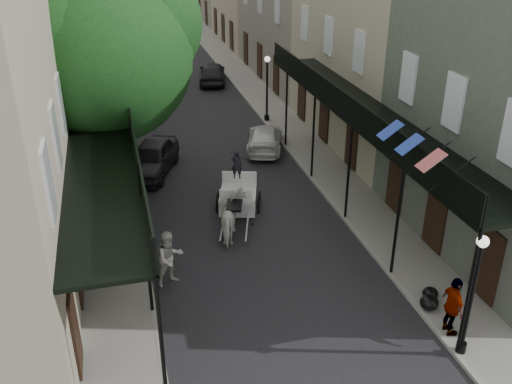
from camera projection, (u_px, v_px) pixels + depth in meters
ground at (297, 333)px, 16.66m from camera, size 140.00×140.00×0.00m
road at (192, 117)px, 33.99m from camera, size 8.00×90.00×0.01m
sidewalk_left at (106, 123)px, 32.84m from camera, size 2.20×90.00×0.12m
sidewalk_right at (272, 109)px, 35.10m from camera, size 2.20×90.00×0.12m
building_row_left at (38, 6)px, 38.39m from camera, size 5.00×80.00×10.50m
gallery_left at (107, 135)px, 19.83m from camera, size 2.20×18.05×4.88m
gallery_right at (361, 113)px, 21.99m from camera, size 2.20×18.05×4.88m
tree_near at (113, 45)px, 21.65m from camera, size 7.31×6.80×9.63m
tree_far at (106, 8)px, 34.06m from camera, size 6.45×6.00×8.61m
lamppost_right_near at (472, 294)px, 14.94m from camera, size 0.32×0.32×3.71m
lamppost_left at (134, 197)px, 20.03m from camera, size 0.32×0.32×3.71m
lamppost_right_far at (267, 88)px, 32.28m from camera, size 0.32×0.32×3.71m
horse at (234, 217)px, 21.17m from camera, size 1.46×2.20×1.71m
carriage at (239, 180)px, 23.43m from camera, size 2.21×2.82×2.85m
pedestrian_walking at (170, 258)px, 18.49m from camera, size 1.14×1.02×1.92m
pedestrian_sidewalk_left at (104, 123)px, 30.09m from camera, size 1.27×0.99×1.73m
pedestrian_sidewalk_right at (453, 306)px, 16.09m from camera, size 0.55×1.13×1.87m
car_left_near at (152, 158)px, 26.46m from camera, size 3.31×4.82×1.52m
car_left_mid at (129, 107)px, 33.27m from camera, size 1.77×4.67×1.52m
car_left_far at (136, 85)px, 37.91m from camera, size 3.60×4.79×1.21m
car_right_near at (265, 138)px, 29.18m from camera, size 2.93×4.50×1.21m
car_right_far at (212, 73)px, 40.35m from camera, size 2.60×4.65×1.50m
trash_bags at (430, 299)px, 17.55m from camera, size 0.84×0.99×0.49m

